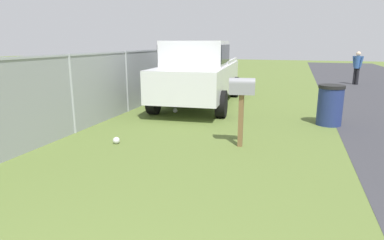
# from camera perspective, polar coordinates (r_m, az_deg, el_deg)

# --- Properties ---
(mailbox) EXTENTS (0.27, 0.52, 1.38)m
(mailbox) POSITION_cam_1_polar(r_m,az_deg,el_deg) (6.44, 8.70, 4.85)
(mailbox) COLOR brown
(mailbox) RESTS_ON ground
(pickup_truck) EXTENTS (5.67, 2.59, 2.09)m
(pickup_truck) POSITION_cam_1_polar(r_m,az_deg,el_deg) (10.75, 1.19, 8.43)
(pickup_truck) COLOR silver
(pickup_truck) RESTS_ON ground
(trash_bin) EXTENTS (0.64, 0.64, 1.02)m
(trash_bin) POSITION_cam_1_polar(r_m,az_deg,el_deg) (8.89, 22.99, 2.42)
(trash_bin) COLOR navy
(trash_bin) RESTS_ON ground
(pedestrian) EXTENTS (0.36, 0.46, 1.61)m
(pedestrian) POSITION_cam_1_polar(r_m,az_deg,el_deg) (18.10, 26.92, 8.47)
(pedestrian) COLOR black
(pedestrian) RESTS_ON ground
(fence_section) EXTENTS (15.22, 0.07, 1.80)m
(fence_section) POSITION_cam_1_polar(r_m,az_deg,el_deg) (9.94, -11.37, 6.96)
(fence_section) COLOR #9EA3A8
(fence_section) RESTS_ON ground
(litter_bag_far_scatter) EXTENTS (0.14, 0.14, 0.14)m
(litter_bag_far_scatter) POSITION_cam_1_polar(r_m,az_deg,el_deg) (9.71, -2.96, 1.68)
(litter_bag_far_scatter) COLOR silver
(litter_bag_far_scatter) RESTS_ON ground
(litter_bag_midfield_b) EXTENTS (0.14, 0.14, 0.14)m
(litter_bag_midfield_b) POSITION_cam_1_polar(r_m,az_deg,el_deg) (6.93, -13.10, -3.49)
(litter_bag_midfield_b) COLOR silver
(litter_bag_midfield_b) RESTS_ON ground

